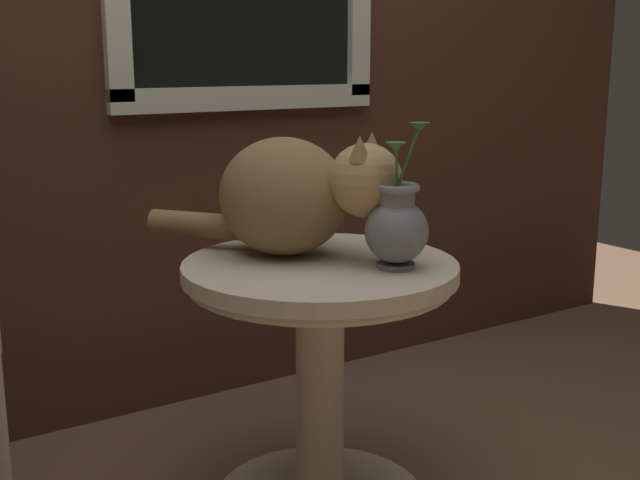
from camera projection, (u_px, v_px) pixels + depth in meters
The scene contains 3 objects.
wicker_side_table at pixel (320, 346), 1.84m from camera, with size 0.61×0.61×0.60m.
cat at pixel (294, 195), 1.83m from camera, with size 0.43×0.53×0.28m.
pewter_vase_with_ivy at pixel (397, 225), 1.73m from camera, with size 0.14×0.14×0.31m.
Camera 1 is at (-0.82, -1.38, 1.04)m, focal length 45.61 mm.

